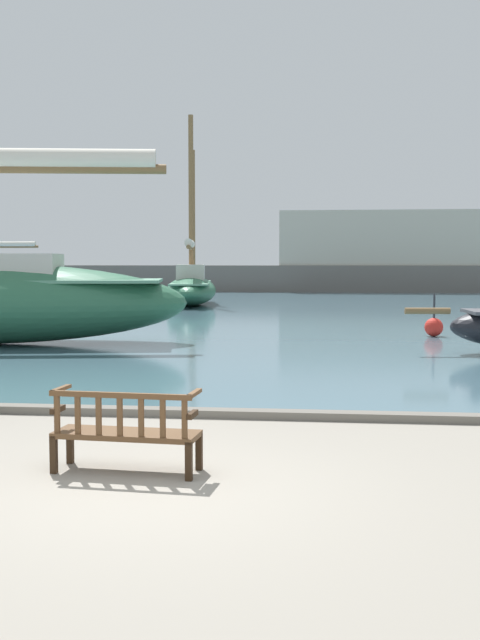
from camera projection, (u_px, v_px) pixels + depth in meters
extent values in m
plane|color=gray|center=(147.00, 490.00, 8.16)|extent=(160.00, 160.00, 0.00)
cube|color=slate|center=(303.00, 296.00, 51.75)|extent=(100.00, 80.00, 0.08)
cube|color=slate|center=(206.00, 413.00, 11.97)|extent=(40.00, 0.30, 0.12)
cube|color=#322113|center=(70.00, 445.00, 9.22)|extent=(0.08, 0.08, 0.42)
cube|color=#322113|center=(199.00, 451.00, 8.93)|extent=(0.08, 0.08, 0.42)
cube|color=#322113|center=(54.00, 454.00, 8.78)|extent=(0.08, 0.08, 0.42)
cube|color=#322113|center=(189.00, 461.00, 8.49)|extent=(0.08, 0.08, 0.42)
cube|color=brown|center=(127.00, 434.00, 8.84)|extent=(1.64, 0.65, 0.06)
cube|color=brown|center=(120.00, 395.00, 8.59)|extent=(1.60, 0.18, 0.06)
cube|color=brown|center=(57.00, 414.00, 8.74)|extent=(0.06, 0.04, 0.41)
cube|color=brown|center=(78.00, 415.00, 8.70)|extent=(0.06, 0.04, 0.41)
cube|color=brown|center=(99.00, 416.00, 8.65)|extent=(0.06, 0.04, 0.41)
cube|color=brown|center=(120.00, 417.00, 8.61)|extent=(0.06, 0.04, 0.41)
cube|color=brown|center=(141.00, 418.00, 8.56)|extent=(0.06, 0.04, 0.41)
cube|color=brown|center=(163.00, 419.00, 8.51)|extent=(0.06, 0.04, 0.41)
cube|color=brown|center=(185.00, 420.00, 8.47)|extent=(0.06, 0.04, 0.41)
cube|color=#322113|center=(58.00, 409.00, 8.88)|extent=(0.08, 0.30, 0.06)
cube|color=brown|center=(61.00, 389.00, 8.95)|extent=(0.10, 0.47, 0.04)
cube|color=#322113|center=(192.00, 415.00, 8.58)|extent=(0.08, 0.30, 0.06)
cube|color=brown|center=(194.00, 393.00, 8.65)|extent=(0.10, 0.47, 0.04)
cube|color=beige|center=(0.00, 267.00, 21.56)|extent=(3.39, 2.33, 0.69)
cylinder|color=brown|center=(60.00, 169.00, 21.45)|extent=(5.63, 1.20, 0.27)
cylinder|color=silver|center=(60.00, 159.00, 21.43)|extent=(5.12, 1.37, 0.53)
cylinder|color=brown|center=(12.00, 247.00, 45.76)|extent=(3.12, 0.19, 0.15)
cylinder|color=silver|center=(12.00, 244.00, 45.75)|extent=(2.81, 0.33, 0.29)
cylinder|color=brown|center=(427.00, 311.00, 19.24)|extent=(1.09, 0.24, 0.16)
ellipsoid|color=#2D6647|center=(191.00, 291.00, 40.90)|extent=(3.63, 8.83, 1.45)
cube|color=#5B9375|center=(191.00, 283.00, 40.87)|extent=(2.87, 7.73, 0.08)
cube|color=beige|center=(191.00, 273.00, 40.19)|extent=(1.61, 1.99, 0.90)
cylinder|color=brown|center=(191.00, 199.00, 40.77)|extent=(0.25, 0.25, 8.44)
cylinder|color=brown|center=(190.00, 247.00, 39.22)|extent=(0.67, 3.47, 0.20)
cylinder|color=silver|center=(190.00, 243.00, 39.20)|extent=(0.82, 3.15, 0.40)
cylinder|color=brown|center=(193.00, 216.00, 43.17)|extent=(0.25, 0.25, 7.01)
cylinder|color=brown|center=(195.00, 280.00, 45.86)|extent=(0.39, 1.44, 0.20)
sphere|color=red|center=(434.00, 327.00, 23.84)|extent=(0.55, 0.55, 0.55)
cylinder|color=#2D2D33|center=(434.00, 306.00, 23.80)|extent=(0.06, 0.06, 0.70)
cube|color=#66605B|center=(306.00, 279.00, 58.01)|extent=(52.07, 2.40, 1.99)
cube|color=#B7B2A3|center=(381.00, 238.00, 57.19)|extent=(14.41, 2.00, 3.91)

